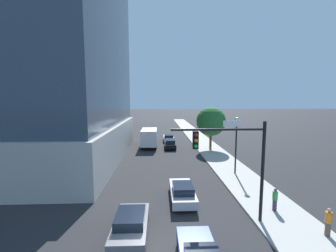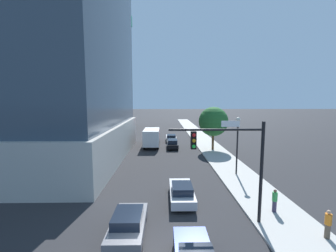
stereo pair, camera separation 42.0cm
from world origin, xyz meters
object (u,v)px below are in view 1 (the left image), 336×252
car_gray (131,224)px  pedestrian_orange_shirt (328,222)px  box_truck (149,137)px  street_tree (211,121)px  street_lamp (236,137)px  car_black (170,144)px  pedestrian_green_shirt (275,199)px  car_white (168,138)px  car_silver (182,192)px  construction_building (101,63)px  traffic_light_pole (234,153)px

car_gray → pedestrian_orange_shirt: (11.05, -0.76, 0.29)m
car_gray → box_truck: box_truck is taller
street_tree → street_lamp: bearing=-90.6°
car_black → pedestrian_green_shirt: (6.16, -20.94, 0.21)m
car_white → pedestrian_green_shirt: bearing=-77.3°
street_lamp → car_silver: size_ratio=1.27×
street_lamp → car_silver: (-6.12, -5.72, -3.29)m
pedestrian_orange_shirt → pedestrian_green_shirt: size_ratio=1.02×
car_black → pedestrian_orange_shirt: bearing=-72.3°
box_truck → construction_building: bearing=117.3°
traffic_light_pole → street_tree: street_tree is taller
car_white → street_tree: bearing=-51.6°
pedestrian_green_shirt → car_black: bearing=106.4°
street_tree → car_white: street_tree is taller
car_black → car_white: size_ratio=0.95×
car_white → box_truck: bearing=-126.3°
car_black → car_white: (0.00, 6.39, -0.03)m
construction_building → pedestrian_green_shirt: (24.50, -51.57, -17.52)m
box_truck → pedestrian_green_shirt: size_ratio=5.01×
street_lamp → construction_building: bearing=119.2°
traffic_light_pole → pedestrian_orange_shirt: size_ratio=3.93×
car_gray → car_black: (3.42, 23.11, 0.06)m
construction_building → car_white: construction_building is taller
car_gray → car_silver: 5.48m
street_tree → car_silver: (-6.24, -17.33, -3.81)m
street_tree → pedestrian_orange_shirt: 22.70m
construction_building → traffic_light_pole: (21.07, -52.82, -13.94)m
pedestrian_green_shirt → construction_building: bearing=115.4°
street_tree → car_white: (-6.24, 7.88, -3.81)m
construction_building → street_lamp: (24.47, -43.74, -14.48)m
street_tree → car_gray: (-9.66, -21.62, -3.83)m
car_silver → car_black: bearing=90.0°
car_black → traffic_light_pole: bearing=-83.0°
car_silver → pedestrian_orange_shirt: bearing=-33.5°
car_gray → car_white: 29.70m
traffic_light_pole → car_silver: traffic_light_pole is taller
street_lamp → pedestrian_orange_shirt: bearing=-82.1°
street_tree → car_silver: bearing=-109.8°
traffic_light_pole → street_tree: 20.98m
street_tree → pedestrian_green_shirt: (-0.08, -19.45, -3.56)m
traffic_light_pole → box_truck: bearing=104.4°
car_black → pedestrian_green_shirt: pedestrian_green_shirt is taller
car_gray → car_white: bearing=83.4°
construction_building → car_silver: construction_building is taller
car_gray → pedestrian_green_shirt: bearing=12.8°
car_gray → car_white: (3.42, 29.50, 0.03)m
box_truck → pedestrian_green_shirt: (9.58, -22.67, -0.74)m
construction_building → car_black: size_ratio=9.75×
street_tree → pedestrian_orange_shirt: size_ratio=4.10×
construction_building → car_black: bearing=-59.1°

